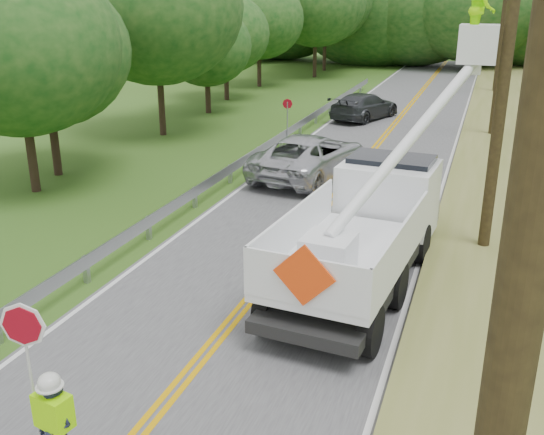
% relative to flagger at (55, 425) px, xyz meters
% --- Properties ---
extents(ground, '(140.00, 140.00, 0.00)m').
position_rel_flagger_xyz_m(ground, '(0.52, 1.73, -1.00)').
color(ground, '#315015').
rests_on(ground, ground).
extents(road, '(7.20, 96.00, 0.03)m').
position_rel_flagger_xyz_m(road, '(0.52, 15.73, -0.99)').
color(road, '#454547').
rests_on(road, ground).
extents(guardrail, '(0.18, 48.00, 0.77)m').
position_rel_flagger_xyz_m(guardrail, '(-3.50, 16.63, -0.45)').
color(guardrail, '#9D9FA4').
rests_on(guardrail, ground).
extents(utility_poles, '(1.60, 43.30, 10.00)m').
position_rel_flagger_xyz_m(utility_poles, '(5.52, 18.74, 4.27)').
color(utility_poles, black).
rests_on(utility_poles, ground).
extents(treeline_left, '(9.97, 56.78, 9.90)m').
position_rel_flagger_xyz_m(treeline_left, '(-10.00, 30.26, 4.49)').
color(treeline_left, '#332319').
rests_on(treeline_left, ground).
extents(treeline_horizon, '(57.93, 15.18, 11.86)m').
position_rel_flagger_xyz_m(treeline_horizon, '(-0.01, 57.94, 4.50)').
color(treeline_horizon, '#114213').
rests_on(treeline_horizon, ground).
extents(flagger, '(1.10, 0.52, 2.74)m').
position_rel_flagger_xyz_m(flagger, '(0.00, 0.00, 0.00)').
color(flagger, '#191E33').
rests_on(flagger, road).
extents(bucket_truck, '(4.11, 7.57, 7.15)m').
position_rel_flagger_xyz_m(bucket_truck, '(2.95, 8.80, 0.62)').
color(bucket_truck, black).
rests_on(bucket_truck, road).
extents(suv_silver, '(3.72, 6.36, 1.66)m').
position_rel_flagger_xyz_m(suv_silver, '(-1.00, 16.44, -0.15)').
color(suv_silver, '#B7B9BF').
rests_on(suv_silver, road).
extents(suv_darkgrey, '(3.60, 5.42, 1.46)m').
position_rel_flagger_xyz_m(suv_darkgrey, '(-1.33, 28.75, -0.25)').
color(suv_darkgrey, '#33363A').
rests_on(suv_darkgrey, road).
extents(stop_sign_permanent, '(0.47, 0.07, 2.18)m').
position_rel_flagger_xyz_m(stop_sign_permanent, '(-3.44, 21.17, 0.42)').
color(stop_sign_permanent, '#9D9FA4').
rests_on(stop_sign_permanent, ground).
extents(yard_sign, '(0.56, 0.10, 0.81)m').
position_rel_flagger_xyz_m(yard_sign, '(6.94, 9.97, -0.41)').
color(yard_sign, white).
rests_on(yard_sign, ground).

